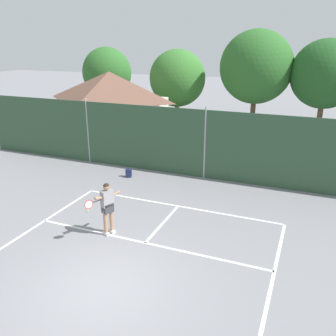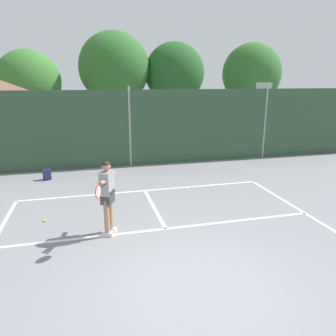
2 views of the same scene
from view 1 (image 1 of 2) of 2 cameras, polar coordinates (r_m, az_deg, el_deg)
ground_plane at (r=10.30m, az=-9.91°, el=-18.17°), size 120.00×120.00×0.00m
court_markings at (r=10.73m, az=-8.03°, el=-16.29°), size 8.30×11.10×0.01m
chainlink_fence at (r=17.07m, az=5.85°, el=3.70°), size 26.09×0.09×3.44m
clubhouse_building at (r=24.30m, az=-9.07°, el=9.82°), size 6.57×5.64×4.43m
treeline_backdrop at (r=26.84m, az=15.03°, el=14.20°), size 27.59×4.59×7.08m
tennis_player at (r=12.23m, az=-9.59°, el=-5.65°), size 0.56×1.37×1.85m
tennis_ball at (r=14.38m, az=-12.55°, el=-6.65°), size 0.07×0.07×0.07m
backpack_navy at (r=17.58m, az=-6.24°, el=-0.83°), size 0.32×0.30×0.46m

